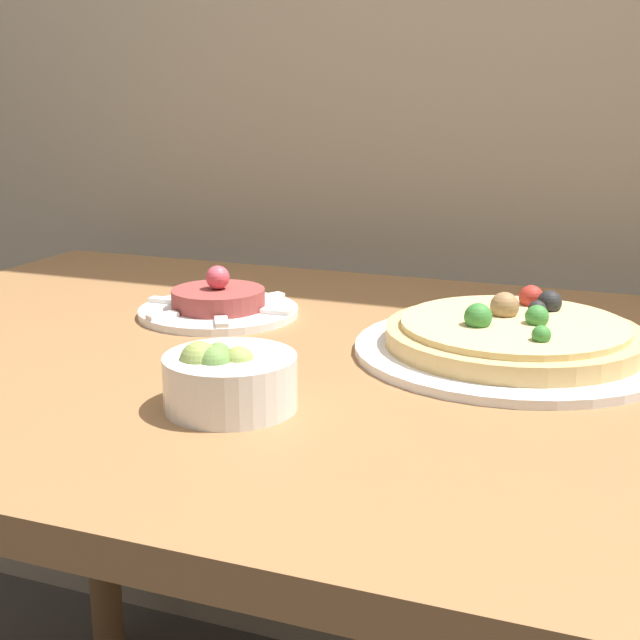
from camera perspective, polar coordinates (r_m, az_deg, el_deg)
The scene contains 4 objects.
dining_table at distance 1.03m, azimuth 1.90°, elevation -7.74°, with size 1.38×0.88×0.79m.
pizza_plate at distance 1.03m, azimuth 12.29°, elevation -1.18°, with size 0.36×0.36×0.07m.
tartare_plate at distance 1.18m, azimuth -6.51°, elevation 0.99°, with size 0.21×0.21×0.07m.
small_bowl at distance 0.84m, azimuth -5.89°, elevation -3.78°, with size 0.13×0.13×0.07m.
Camera 1 is at (0.31, -0.46, 1.09)m, focal length 50.00 mm.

